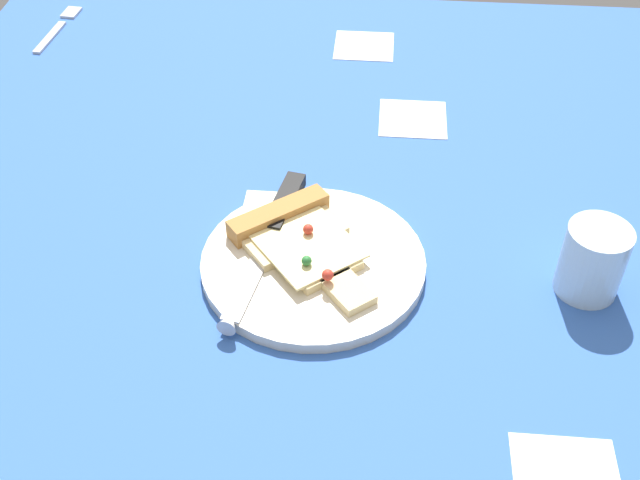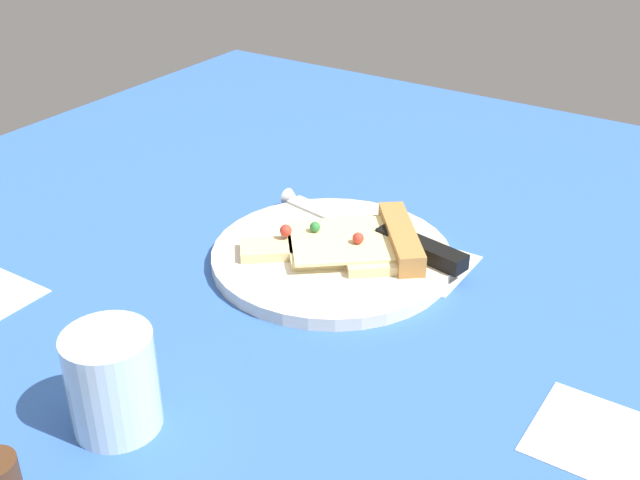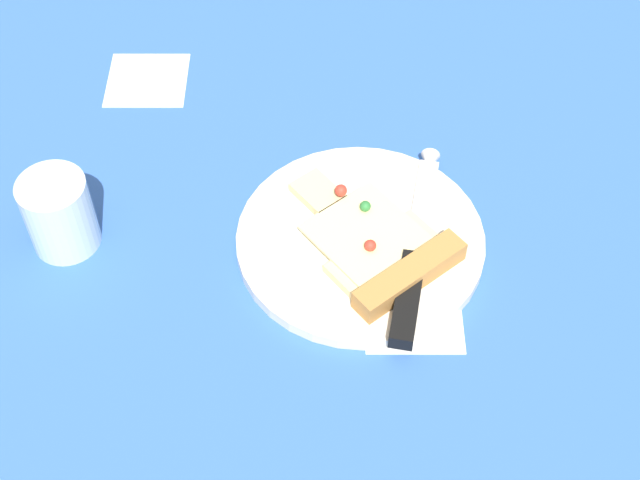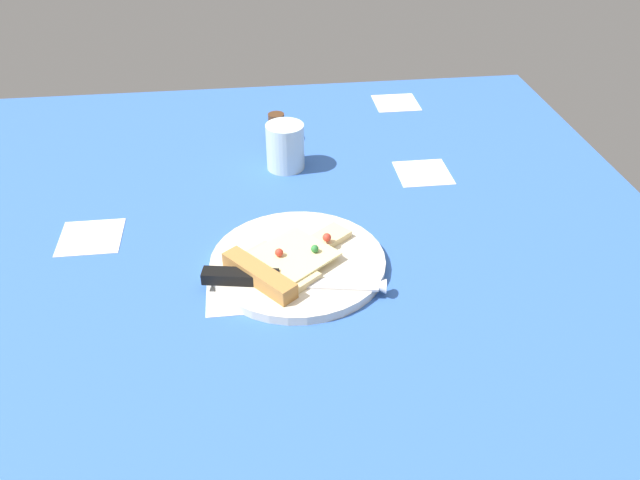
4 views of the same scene
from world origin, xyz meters
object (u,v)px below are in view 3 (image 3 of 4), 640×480
knife (414,261)px  plate (360,241)px  pizza_slice (379,248)px  drinking_glass (59,214)px

knife → plate: bearing=155.9°
plate → knife: knife is taller
plate → knife: (-4.89, 3.39, 1.26)cm
pizza_slice → drinking_glass: (30.33, -2.63, 1.89)cm
plate → knife: 6.08cm
plate → pizza_slice: size_ratio=1.31×
plate → knife: bearing=145.2°
knife → drinking_glass: 33.89cm
plate → pizza_slice: (-1.63, 2.01, 1.45)cm
knife → drinking_glass: size_ratio=2.99×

